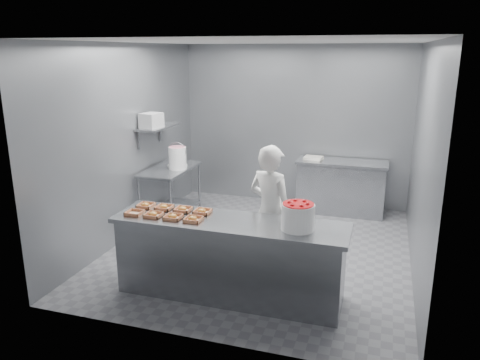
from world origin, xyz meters
The scene contains 24 objects.
floor centered at (0.00, 0.00, 0.00)m, with size 4.50×4.50×0.00m, color #4C4C51.
ceiling centered at (0.00, 0.00, 2.80)m, with size 4.50×4.50×0.00m, color white.
wall_back centered at (0.00, 2.25, 1.40)m, with size 4.00×0.04×2.80m, color slate.
wall_left centered at (-2.00, 0.00, 1.40)m, with size 0.04×4.50×2.80m, color slate.
wall_right centered at (2.00, 0.00, 1.40)m, with size 0.04×4.50×2.80m, color slate.
service_counter centered at (0.00, -1.35, 0.45)m, with size 2.60×0.70×0.90m.
prep_table centered at (-1.65, 0.60, 0.59)m, with size 0.60×1.20×0.90m.
back_counter centered at (0.90, 1.90, 0.45)m, with size 1.50×0.60×0.90m.
wall_shelf centered at (-1.82, 0.60, 1.55)m, with size 0.35×0.90×0.03m, color slate.
tray_0 centered at (-1.09, -1.48, 0.92)m, with size 0.19×0.18×0.04m.
tray_1 centered at (-0.85, -1.48, 0.92)m, with size 0.19×0.18×0.06m.
tray_2 centered at (-0.61, -1.48, 0.92)m, with size 0.19×0.18×0.06m.
tray_3 centered at (-0.37, -1.48, 0.92)m, with size 0.19×0.18×0.06m.
tray_4 centered at (-1.09, -1.22, 0.92)m, with size 0.19×0.18×0.06m.
tray_5 centered at (-0.85, -1.22, 0.92)m, with size 0.19×0.18×0.06m.
tray_6 centered at (-0.61, -1.22, 0.92)m, with size 0.19×0.18×0.06m.
tray_7 centered at (-0.37, -1.22, 0.92)m, with size 0.19×0.18×0.06m.
worker centered at (0.30, -0.71, 0.82)m, with size 0.60×0.39×1.64m, color silver.
strawberry_tub centered at (0.76, -1.39, 1.05)m, with size 0.34×0.34×0.28m.
glaze_bucket centered at (-1.51, 0.59, 1.08)m, with size 0.29×0.27×0.42m.
bucket_lid centered at (-1.59, 0.74, 0.91)m, with size 0.32×0.32×0.02m, color silver.
rag centered at (-1.66, 0.82, 0.91)m, with size 0.15×0.13×0.02m, color #CCB28C.
appliance centered at (-1.82, 0.39, 1.68)m, with size 0.26×0.30×0.22m, color gray.
paper_stack centered at (0.41, 1.90, 0.92)m, with size 0.30×0.22×0.05m, color silver.
Camera 1 is at (1.55, -5.89, 2.70)m, focal length 35.00 mm.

